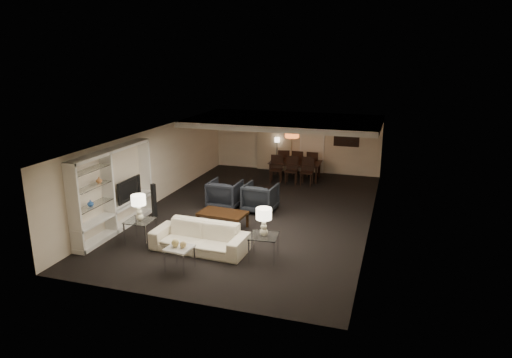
{
  "coord_description": "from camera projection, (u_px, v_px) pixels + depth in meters",
  "views": [
    {
      "loc": [
        4.1,
        -12.92,
        4.9
      ],
      "look_at": [
        0.0,
        0.0,
        1.1
      ],
      "focal_mm": 32.0,
      "sensor_mm": 36.0,
      "label": 1
    }
  ],
  "objects": [
    {
      "name": "marble_table",
      "position": [
        180.0,
        258.0,
        10.56
      ],
      "size": [
        0.61,
        0.61,
        0.56
      ],
      "primitive_type": null,
      "rotation": [
        0.0,
        0.0,
        -0.09
      ],
      "color": "silver",
      "rests_on": "floor"
    },
    {
      "name": "wall_left",
      "position": [
        155.0,
        166.0,
        15.05
      ],
      "size": [
        0.02,
        11.0,
        2.5
      ],
      "primitive_type": "cube",
      "color": "beige",
      "rests_on": "ground"
    },
    {
      "name": "sofa",
      "position": [
        199.0,
        237.0,
        11.54
      ],
      "size": [
        2.48,
        1.05,
        0.71
      ],
      "primitive_type": "imported",
      "rotation": [
        0.0,
        0.0,
        -0.04
      ],
      "color": "beige",
      "rests_on": "floor"
    },
    {
      "name": "wall_back",
      "position": [
        296.0,
        142.0,
        19.08
      ],
      "size": [
        7.0,
        0.02,
        2.5
      ],
      "primitive_type": "cube",
      "color": "beige",
      "rests_on": "ground"
    },
    {
      "name": "gold_gourd_b",
      "position": [
        183.0,
        245.0,
        10.43
      ],
      "size": [
        0.16,
        0.16,
        0.16
      ],
      "primitive_type": "sphere",
      "color": "#DCBC74",
      "rests_on": "marble_table"
    },
    {
      "name": "chair_nm",
      "position": [
        291.0,
        170.0,
        17.39
      ],
      "size": [
        0.52,
        0.52,
        1.04
      ],
      "primitive_type": null,
      "rotation": [
        0.0,
        0.0,
        0.08
      ],
      "color": "black",
      "rests_on": "floor"
    },
    {
      "name": "chair_fm",
      "position": [
        299.0,
        163.0,
        18.58
      ],
      "size": [
        0.51,
        0.51,
        1.04
      ],
      "primitive_type": null,
      "rotation": [
        0.0,
        0.0,
        3.09
      ],
      "color": "black",
      "rests_on": "floor"
    },
    {
      "name": "side_table_right",
      "position": [
        264.0,
        247.0,
        11.06
      ],
      "size": [
        0.74,
        0.74,
        0.62
      ],
      "primitive_type": null,
      "rotation": [
        0.0,
        0.0,
        0.11
      ],
      "color": "white",
      "rests_on": "floor"
    },
    {
      "name": "gold_gourd_a",
      "position": [
        175.0,
        243.0,
        10.49
      ],
      "size": [
        0.18,
        0.18,
        0.18
      ],
      "primitive_type": "sphere",
      "color": "#D4BF70",
      "rests_on": "marble_table"
    },
    {
      "name": "floor",
      "position": [
        256.0,
        213.0,
        14.37
      ],
      "size": [
        11.0,
        11.0,
        0.0
      ],
      "primitive_type": "plane",
      "color": "black",
      "rests_on": "ground"
    },
    {
      "name": "media_unit",
      "position": [
        114.0,
        191.0,
        12.63
      ],
      "size": [
        0.38,
        3.4,
        2.35
      ],
      "primitive_type": null,
      "color": "white",
      "rests_on": "wall_left"
    },
    {
      "name": "coffee_table",
      "position": [
        223.0,
        220.0,
        13.04
      ],
      "size": [
        1.4,
        0.89,
        0.48
      ],
      "primitive_type": null,
      "rotation": [
        0.0,
        0.0,
        -0.08
      ],
      "color": "black",
      "rests_on": "floor"
    },
    {
      "name": "floor_lamp",
      "position": [
        277.0,
        154.0,
        19.16
      ],
      "size": [
        0.24,
        0.24,
        1.44
      ],
      "primitive_type": null,
      "rotation": [
        0.0,
        0.0,
        -0.15
      ],
      "color": "black",
      "rests_on": "floor"
    },
    {
      "name": "chair_fl",
      "position": [
        284.0,
        162.0,
        18.75
      ],
      "size": [
        0.53,
        0.53,
        1.04
      ],
      "primitive_type": null,
      "rotation": [
        0.0,
        0.0,
        3.24
      ],
      "color": "black",
      "rests_on": "floor"
    },
    {
      "name": "painting",
      "position": [
        347.0,
        138.0,
        18.35
      ],
      "size": [
        0.95,
        0.04,
        0.65
      ],
      "primitive_type": "cube",
      "color": "#142D38",
      "rests_on": "wall_back"
    },
    {
      "name": "table_lamp_left",
      "position": [
        139.0,
        208.0,
        11.87
      ],
      "size": [
        0.4,
        0.4,
        0.69
      ],
      "primitive_type": null,
      "rotation": [
        0.0,
        0.0,
        0.06
      ],
      "color": "#F1EACB",
      "rests_on": "side_table_left"
    },
    {
      "name": "wall_right",
      "position": [
        373.0,
        184.0,
        13.01
      ],
      "size": [
        0.02,
        11.0,
        2.5
      ],
      "primitive_type": "cube",
      "color": "beige",
      "rests_on": "ground"
    },
    {
      "name": "chair_nr",
      "position": [
        307.0,
        172.0,
        17.21
      ],
      "size": [
        0.49,
        0.49,
        1.04
      ],
      "primitive_type": null,
      "rotation": [
        0.0,
        0.0,
        0.01
      ],
      "color": "black",
      "rests_on": "floor"
    },
    {
      "name": "chair_fr",
      "position": [
        313.0,
        164.0,
        18.41
      ],
      "size": [
        0.5,
        0.5,
        1.04
      ],
      "primitive_type": null,
      "rotation": [
        0.0,
        0.0,
        3.11
      ],
      "color": "black",
      "rests_on": "floor"
    },
    {
      "name": "pendant_light",
      "position": [
        292.0,
        134.0,
        16.98
      ],
      "size": [
        0.52,
        0.52,
        0.24
      ],
      "primitive_type": "cylinder",
      "color": "#D8591E",
      "rests_on": "ceiling_soffit"
    },
    {
      "name": "wall_front",
      "position": [
        172.0,
        243.0,
        8.98
      ],
      "size": [
        7.0,
        0.02,
        2.5
      ],
      "primitive_type": "cube",
      "color": "beige",
      "rests_on": "ground"
    },
    {
      "name": "table_lamp_right",
      "position": [
        264.0,
        222.0,
        10.88
      ],
      "size": [
        0.41,
        0.41,
        0.69
      ],
      "primitive_type": null,
      "rotation": [
        0.0,
        0.0,
        0.09
      ],
      "color": "beige",
      "rests_on": "side_table_right"
    },
    {
      "name": "ceiling",
      "position": [
        256.0,
        134.0,
        13.7
      ],
      "size": [
        7.0,
        11.0,
        0.02
      ],
      "primitive_type": "cube",
      "color": "silver",
      "rests_on": "ground"
    },
    {
      "name": "side_table_left",
      "position": [
        141.0,
        231.0,
        12.05
      ],
      "size": [
        0.7,
        0.7,
        0.62
      ],
      "primitive_type": null,
      "rotation": [
        0.0,
        0.0,
        0.05
      ],
      "color": "white",
      "rests_on": "floor"
    },
    {
      "name": "ceiling_soffit",
      "position": [
        284.0,
        121.0,
        16.93
      ],
      "size": [
        7.0,
        4.0,
        0.2
      ],
      "primitive_type": "cube",
      "color": "silver",
      "rests_on": "ceiling"
    },
    {
      "name": "armchair_left",
      "position": [
        225.0,
        194.0,
        14.72
      ],
      "size": [
        0.99,
        1.02,
        0.91
      ],
      "primitive_type": "imported",
      "rotation": [
        0.0,
        0.0,
        3.12
      ],
      "color": "black",
      "rests_on": "floor"
    },
    {
      "name": "chair_nl",
      "position": [
        276.0,
        169.0,
        17.56
      ],
      "size": [
        0.54,
        0.54,
        1.04
      ],
      "primitive_type": null,
      "rotation": [
        0.0,
        0.0,
        0.13
      ],
      "color": "black",
      "rests_on": "floor"
    },
    {
      "name": "vase_amber",
      "position": [
        99.0,
        180.0,
        11.95
      ],
      "size": [
        0.16,
        0.16,
        0.17
      ],
      "primitive_type": "imported",
      "color": "#D58447",
      "rests_on": "media_unit"
    },
    {
      "name": "door",
      "position": [
        312.0,
        148.0,
        18.9
      ],
      "size": [
        0.9,
        0.05,
        2.1
      ],
      "primitive_type": "cube",
      "color": "silver",
      "rests_on": "wall_back"
    },
    {
      "name": "television",
      "position": [
        126.0,
        189.0,
        13.13
      ],
      "size": [
        1.11,
        0.15,
        0.64
      ],
      "primitive_type": "imported",
      "rotation": [
        0.0,
        0.0,
        1.57
      ],
      "color": "black",
      "rests_on": "media_unit"
    },
    {
      "name": "armchair_right",
      "position": [
        260.0,
        198.0,
        14.37
      ],
      "size": [
        1.03,
        1.06,
        0.91
      ],
      "primitive_type": "imported",
      "rotation": [
        0.0,
        0.0,
        3.07
      ],
      "color": "black",
      "rests_on": "floor"
    },
    {
      "name": "vase_blue",
      "position": [
        90.0,
        203.0,
        11.69
      ],
      "size": [
        0.17,
        0.17,
        0.17
      ],
      "primitive_type": "imported",
      "color": "#2758AD",
      "rests_on": "media_unit"
    },
    {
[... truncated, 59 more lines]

